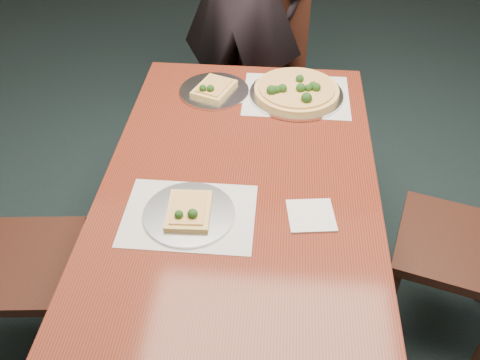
# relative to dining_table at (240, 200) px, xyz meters

# --- Properties ---
(ground) EXTENTS (8.00, 8.00, 0.00)m
(ground) POSITION_rel_dining_table_xyz_m (0.14, 0.11, -0.66)
(ground) COLOR black
(ground) RESTS_ON ground
(dining_table) EXTENTS (0.90, 1.50, 0.75)m
(dining_table) POSITION_rel_dining_table_xyz_m (0.00, 0.00, 0.00)
(dining_table) COLOR #571C11
(dining_table) RESTS_ON ground
(chair_far) EXTENTS (0.44, 0.44, 0.91)m
(chair_far) POSITION_rel_dining_table_xyz_m (0.03, 1.18, -0.14)
(chair_far) COLOR black
(chair_far) RESTS_ON ground
(placemat_main) EXTENTS (0.42, 0.32, 0.00)m
(placemat_main) POSITION_rel_dining_table_xyz_m (0.18, 0.53, 0.09)
(placemat_main) COLOR white
(placemat_main) RESTS_ON dining_table
(placemat_near) EXTENTS (0.40, 0.30, 0.00)m
(placemat_near) POSITION_rel_dining_table_xyz_m (-0.14, -0.18, 0.09)
(placemat_near) COLOR white
(placemat_near) RESTS_ON dining_table
(pizza_pan) EXTENTS (0.37, 0.37, 0.07)m
(pizza_pan) POSITION_rel_dining_table_xyz_m (0.18, 0.53, 0.12)
(pizza_pan) COLOR silver
(pizza_pan) RESTS_ON dining_table
(slice_plate_near) EXTENTS (0.28, 0.28, 0.06)m
(slice_plate_near) POSITION_rel_dining_table_xyz_m (-0.14, -0.18, 0.11)
(slice_plate_near) COLOR silver
(slice_plate_near) RESTS_ON dining_table
(slice_plate_far) EXTENTS (0.28, 0.28, 0.06)m
(slice_plate_far) POSITION_rel_dining_table_xyz_m (-0.15, 0.53, 0.10)
(slice_plate_far) COLOR silver
(slice_plate_far) RESTS_ON dining_table
(napkin) EXTENTS (0.16, 0.16, 0.01)m
(napkin) POSITION_rel_dining_table_xyz_m (0.23, -0.15, 0.09)
(napkin) COLOR white
(napkin) RESTS_ON dining_table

